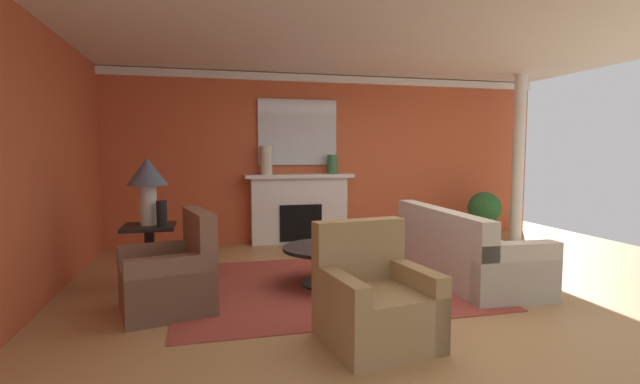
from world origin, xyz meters
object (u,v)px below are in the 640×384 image
Objects in this scene: fireplace at (299,210)px; potted_plant at (484,212)px; side_table at (150,251)px; vase_mantel_left at (266,160)px; vase_mantel_right at (332,164)px; armchair_near_window at (171,279)px; table_lamp at (148,178)px; vase_on_side_table at (162,213)px; coffee_table at (327,256)px; sofa at (463,254)px; mantel_mirror at (298,132)px; armchair_facing_fireplace at (375,304)px.

fireplace is 3.17m from potted_plant.
side_table is 2.73m from vase_mantel_left.
armchair_near_window is at bearing -129.66° from vase_mantel_right.
table_lamp is 5.52m from potted_plant.
vase_mantel_left is 1.63× the size of vase_on_side_table.
vase_mantel_right is 0.38× the size of potted_plant.
fireplace is at bearing 170.09° from potted_plant.
fireplace is 1.87× the size of armchair_near_window.
sofa is at bearing -4.11° from coffee_table.
side_table is 2.48× the size of vase_on_side_table.
sofa is 2.91m from vase_mantel_right.
fireplace reaches higher than armchair_near_window.
vase_mantel_left reaches higher than potted_plant.
vase_mantel_right is (-0.92, 2.57, 1.01)m from sofa.
mantel_mirror is 3.03m from coffee_table.
vase_mantel_right reaches higher than armchair_facing_fireplace.
vase_on_side_table is (-0.13, 0.76, 0.53)m from armchair_near_window.
side_table is at bearing -163.98° from potted_plant.
vase_mantel_left reaches higher than armchair_facing_fireplace.
vase_mantel_left reaches higher than vase_on_side_table.
potted_plant is at bearing 16.02° from side_table.
mantel_mirror is 1.77× the size of table_lamp.
potted_plant is at bearing -10.92° from vase_mantel_right.
vase_mantel_left is at bearing 56.08° from vase_on_side_table.
vase_mantel_left reaches higher than armchair_near_window.
coffee_table is at bearing -13.04° from side_table.
fireplace is at bearing 43.98° from side_table.
vase_mantel_left reaches higher than table_lamp.
fireplace is 1.00m from vase_mantel_left.
vase_mantel_right is (2.39, 2.89, 1.00)m from armchair_near_window.
armchair_near_window is at bearing -114.15° from vase_mantel_left.
mantel_mirror is 4.50m from armchair_facing_fireplace.
coffee_table is 2.18m from table_lamp.
armchair_facing_fireplace is at bearing -138.70° from sofa.
sofa is 2.56× the size of potted_plant.
mantel_mirror reaches higher than potted_plant.
vase_mantel_right is at bearing 73.24° from coffee_table.
mantel_mirror is at bearing 45.62° from side_table.
side_table reaches higher than coffee_table.
fireplace is 1.80× the size of coffee_table.
armchair_facing_fireplace is 1.60m from coffee_table.
armchair_facing_fireplace is at bearing -133.23° from potted_plant.
side_table is 0.82m from table_lamp.
fireplace is 1.89× the size of armchair_facing_fireplace.
mantel_mirror is at bearing 167.96° from potted_plant.
mantel_mirror is 3.89m from armchair_near_window.
potted_plant is (5.25, 1.51, 0.09)m from side_table.
potted_plant is at bearing -7.70° from vase_mantel_left.
coffee_table is 3.54× the size of vase_on_side_table.
armchair_near_window is (-3.31, -0.31, 0.01)m from sofa.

